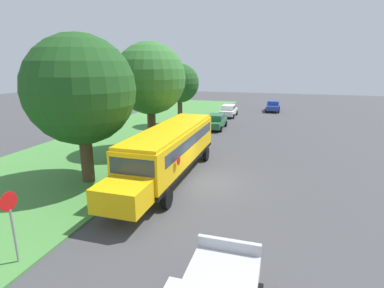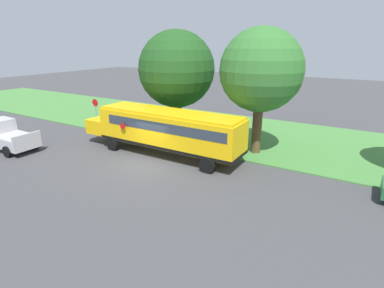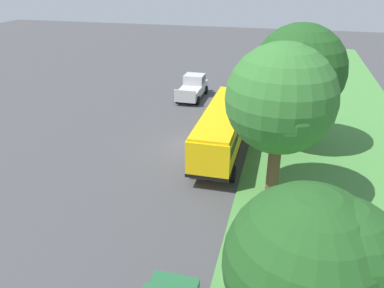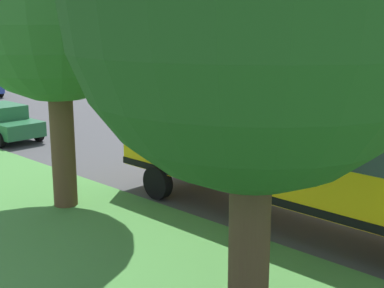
{
  "view_description": "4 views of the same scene",
  "coord_description": "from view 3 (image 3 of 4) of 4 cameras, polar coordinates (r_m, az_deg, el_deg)",
  "views": [
    {
      "loc": [
        3.94,
        -16.23,
        6.86
      ],
      "look_at": [
        -1.5,
        2.04,
        1.77
      ],
      "focal_mm": 28.0,
      "sensor_mm": 36.0,
      "label": 1
    },
    {
      "loc": [
        13.71,
        11.96,
        7.53
      ],
      "look_at": [
        -0.69,
        3.32,
        1.81
      ],
      "focal_mm": 28.0,
      "sensor_mm": 36.0,
      "label": 2
    },
    {
      "loc": [
        -6.04,
        23.55,
        11.6
      ],
      "look_at": [
        -0.9,
        3.45,
        1.82
      ],
      "focal_mm": 35.0,
      "sensor_mm": 36.0,
      "label": 3
    },
    {
      "loc": [
        -13.78,
        -7.16,
        5.13
      ],
      "look_at": [
        -2.34,
        3.96,
        1.5
      ],
      "focal_mm": 50.0,
      "sensor_mm": 36.0,
      "label": 4
    }
  ],
  "objects": [
    {
      "name": "oak_tree_beside_bus",
      "position": [
        26.0,
        15.91,
        10.63
      ],
      "size": [
        6.14,
        6.14,
        8.55
      ],
      "color": "#4C3826",
      "rests_on": "ground"
    },
    {
      "name": "school_bus",
      "position": [
        25.54,
        4.93,
        2.87
      ],
      "size": [
        2.84,
        12.42,
        3.16
      ],
      "color": "yellow",
      "rests_on": "ground"
    },
    {
      "name": "ground_plane",
      "position": [
        26.94,
        -0.03,
        -0.27
      ],
      "size": [
        120.0,
        120.0,
        0.0
      ],
      "primitive_type": "plane",
      "color": "#424244"
    },
    {
      "name": "pickup_truck",
      "position": [
        37.08,
        0.12,
        8.74
      ],
      "size": [
        2.28,
        5.4,
        2.1
      ],
      "color": "#B7B7BC",
      "rests_on": "ground"
    },
    {
      "name": "stop_sign",
      "position": [
        34.2,
        11.44,
        7.97
      ],
      "size": [
        0.08,
        0.68,
        2.74
      ],
      "color": "gray",
      "rests_on": "ground"
    },
    {
      "name": "oak_tree_far_end",
      "position": [
        10.27,
        18.25,
        -17.05
      ],
      "size": [
        4.44,
        4.27,
        6.95
      ],
      "color": "#4C3826",
      "rests_on": "ground"
    },
    {
      "name": "grass_verge",
      "position": [
        26.53,
        21.41,
        -2.48
      ],
      "size": [
        12.0,
        80.0,
        0.08
      ],
      "primitive_type": "cube",
      "color": "#47843D",
      "rests_on": "ground"
    },
    {
      "name": "oak_tree_roadside_mid",
      "position": [
        18.84,
        13.59,
        6.19
      ],
      "size": [
        5.52,
        5.52,
        8.56
      ],
      "color": "brown",
      "rests_on": "ground"
    }
  ]
}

